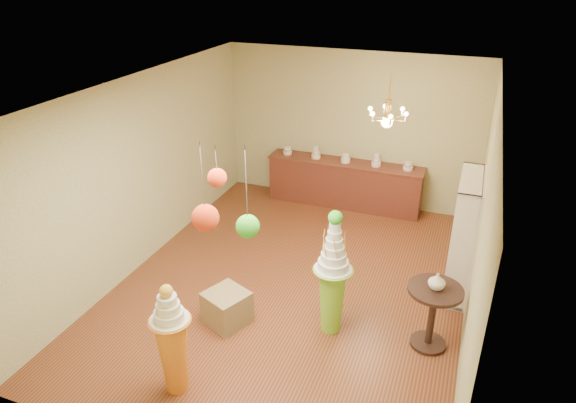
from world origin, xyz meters
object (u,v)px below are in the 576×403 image
(pedestal_green, at_px, (332,285))
(sideboard, at_px, (344,183))
(round_table, at_px, (433,309))
(pedestal_orange, at_px, (173,347))

(pedestal_green, bearing_deg, sideboard, 102.52)
(sideboard, height_order, round_table, sideboard)
(pedestal_green, relative_size, pedestal_orange, 1.24)
(pedestal_orange, bearing_deg, sideboard, 84.28)
(pedestal_green, height_order, sideboard, pedestal_green)
(round_table, bearing_deg, pedestal_orange, -146.14)
(pedestal_green, distance_m, round_table, 1.28)
(pedestal_orange, distance_m, sideboard, 5.41)
(sideboard, bearing_deg, pedestal_orange, -95.72)
(pedestal_orange, bearing_deg, pedestal_green, 49.83)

